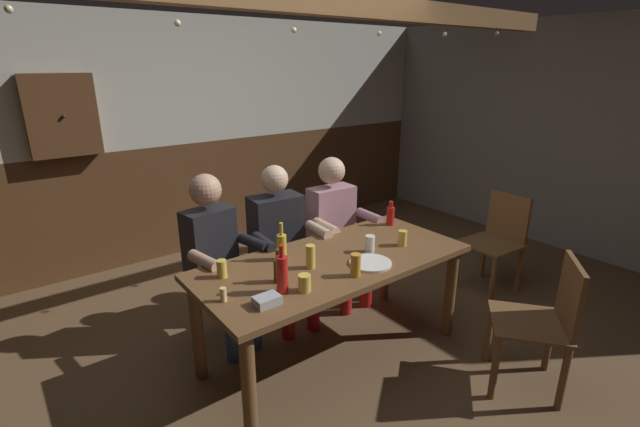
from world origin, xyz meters
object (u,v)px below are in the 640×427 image
Objects in this scene: table_candle at (223,295)px; bottle_3 at (282,246)px; person_2 at (337,223)px; bottle_2 at (390,215)px; pint_glass_2 at (304,283)px; pint_glass_5 at (310,257)px; condiment_caddy at (267,300)px; pint_glass_0 at (222,269)px; plate_0 at (370,263)px; bottle_1 at (278,269)px; pint_glass_3 at (402,238)px; person_0 at (217,254)px; pint_glass_1 at (356,265)px; pint_glass_4 at (370,244)px; bottle_0 at (282,274)px; chair_empty_near_right at (544,321)px; dining_table at (334,273)px; chair_empty_near_left at (497,239)px; wall_dart_cabinet at (62,116)px; person_1 at (281,238)px.

bottle_3 is (0.55, 0.26, 0.06)m from table_candle.
bottle_2 is at bearing 122.39° from person_2.
bottle_3 is at bearing 73.45° from pint_glass_2.
condiment_caddy is at bearing -153.80° from pint_glass_5.
pint_glass_0 is (-1.48, -0.03, -0.02)m from bottle_2.
bottle_1 is (-0.60, 0.15, 0.07)m from plate_0.
table_candle is at bearing 177.80° from pint_glass_3.
bottle_2 is at bearing 152.87° from person_0.
pint_glass_1 is 1.22× the size of pint_glass_4.
bottle_0 is (-0.65, 0.03, 0.11)m from plate_0.
pint_glass_2 is at bearing -73.32° from bottle_1.
pint_glass_2 is (0.30, -0.45, -0.01)m from pint_glass_0.
pint_glass_1 is at bearing -15.04° from table_candle.
plate_0 is at bearing 3.46° from pint_glass_2.
person_2 reaches higher than bottle_1.
pint_glass_5 is (-1.02, 1.03, 0.34)m from chair_empty_near_right.
bottle_0 is 2.58× the size of pint_glass_0.
pint_glass_2 is at bearing -149.71° from dining_table.
bottle_0 is (-1.07, -0.82, 0.17)m from person_2.
person_2 is 1.50m from condiment_caddy.
bottle_3 reaches higher than pint_glass_5.
table_candle is 0.28× the size of bottle_0.
pint_glass_3 is at bearing -12.26° from dining_table.
pint_glass_0 is 0.77× the size of pint_glass_1.
pint_glass_2 is at bearing -0.02° from condiment_caddy.
pint_glass_0 is (-0.85, 0.41, 0.05)m from plate_0.
wall_dart_cabinet is at bearing 53.43° from chair_empty_near_left.
pint_glass_5 is (0.34, -0.66, 0.12)m from person_0.
chair_empty_near_right is 3.20× the size of plate_0.
pint_glass_4 is at bearing 129.10° from person_0.
person_0 is at bearing 75.65° from chair_empty_near_left.
person_2 reaches higher than pint_glass_2.
pint_glass_0 is 0.81m from pint_glass_1.
pint_glass_2 is (0.25, -0.00, 0.03)m from condiment_caddy.
bottle_0 is at bearing -162.26° from bottle_2.
table_candle is 0.30m from pint_glass_0.
wall_dart_cabinet is (-0.91, 2.37, 0.73)m from pint_glass_5.
pint_glass_5 reaches higher than pint_glass_1.
bottle_0 is at bearing -19.59° from table_candle.
person_1 is at bearing 111.41° from pint_glass_4.
bottle_3 reaches higher than chair_empty_near_right.
person_1 is 1.10m from condiment_caddy.
chair_empty_near_left is 3.96m from wall_dart_cabinet.
bottle_3 is at bearing 49.30° from condiment_caddy.
person_2 is 1.36m from bottle_0.
pint_glass_2 is at bearing 70.36° from person_1.
person_0 is 9.02× the size of condiment_caddy.
pint_glass_4 is at bearing 91.53° from chair_empty_near_left.
pint_glass_3 reaches higher than pint_glass_2.
table_candle is 0.41× the size of bottle_2.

